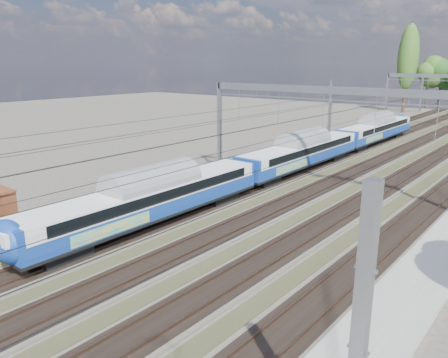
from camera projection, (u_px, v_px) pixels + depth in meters
The scene contains 5 objects.
track_bed at pixel (381, 160), 49.90m from camera, with size 21.00×130.00×0.34m.
platform at pixel (431, 266), 23.87m from camera, with size 3.00×70.00×0.30m, color gray.
catenary at pixel (411, 100), 53.81m from camera, with size 25.65×130.00×9.00m.
poplar at pixel (408, 58), 95.32m from camera, with size 4.40×4.40×19.04m.
emu_train at pixel (301, 149), 44.19m from camera, with size 2.88×61.00×4.22m.
Camera 1 is at (17.05, -4.07, 10.93)m, focal length 35.00 mm.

